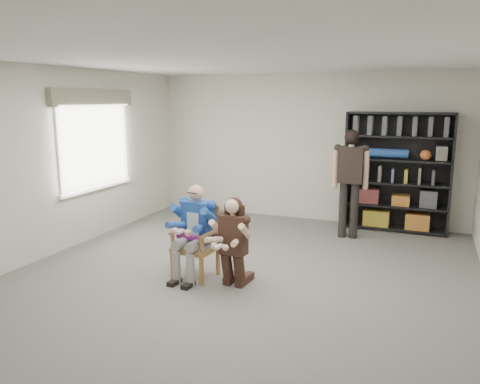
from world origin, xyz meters
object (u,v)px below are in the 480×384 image
at_px(kneeling_woman, 232,243).
at_px(bookshelf, 397,172).
at_px(armchair, 195,242).
at_px(standing_man, 350,185).
at_px(seated_man, 195,232).

relative_size(kneeling_woman, bookshelf, 0.54).
relative_size(armchair, standing_man, 0.53).
xyz_separation_m(armchair, standing_man, (1.57, 2.59, 0.43)).
bearing_deg(standing_man, bookshelf, 44.22).
bearing_deg(bookshelf, armchair, -123.85).
relative_size(bookshelf, standing_man, 1.15).
xyz_separation_m(armchair, kneeling_woman, (0.58, -0.12, 0.09)).
bearing_deg(seated_man, standing_man, 63.81).
bearing_deg(kneeling_woman, seated_man, 173.33).
xyz_separation_m(seated_man, standing_man, (1.57, 2.59, 0.29)).
relative_size(seated_man, bookshelf, 0.59).
bearing_deg(armchair, bookshelf, 61.17).
distance_m(kneeling_woman, standing_man, 2.90).
distance_m(armchair, standing_man, 3.05).
relative_size(seated_man, kneeling_woman, 1.09).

